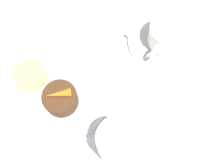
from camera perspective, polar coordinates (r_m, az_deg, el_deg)
The scene contains 10 objects.
ground_plane at distance 0.66m, azimuth -8.54°, elevation -0.64°, with size 3.00×3.00×0.00m, color white.
dinner_plate at distance 0.66m, azimuth -11.01°, elevation -0.61°, with size 0.25×0.25×0.01m.
saucer at distance 0.70m, azimuth 9.49°, elevation 7.71°, with size 0.16×0.16×0.01m.
coffee_cup at distance 0.67m, azimuth 10.11°, elevation 8.85°, with size 0.11×0.08×0.06m.
spoon at distance 0.68m, azimuth 7.19°, elevation 5.50°, with size 0.02×0.12×0.00m.
wine_glass at distance 0.56m, azimuth 1.15°, elevation -10.47°, with size 0.08×0.08×0.10m.
fork at distance 0.71m, azimuth -2.51°, elevation 9.60°, with size 0.03×0.19×0.01m.
dessert_cake at distance 0.62m, azimuth -9.37°, elevation -2.68°, with size 0.07×0.07×0.04m.
carrot_garnish at distance 0.59m, azimuth -9.78°, elevation -1.84°, with size 0.05×0.05×0.02m.
pineapple_slice at distance 0.67m, azimuth -14.78°, elevation 1.57°, with size 0.07×0.07×0.01m.
Camera 1 is at (0.12, 0.21, 0.62)m, focal length 50.00 mm.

